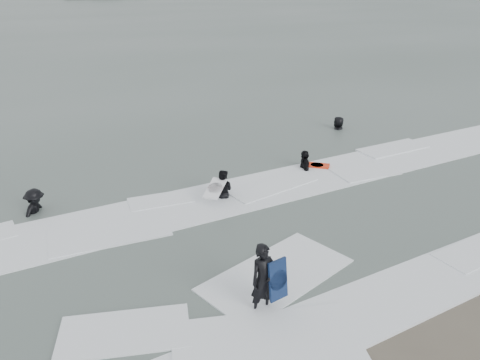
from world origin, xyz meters
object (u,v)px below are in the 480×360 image
surfer_centre (263,311)px  surfer_right_far (338,130)px  surfer_wading (223,198)px  surfer_right_near (304,169)px  surfer_breaker (37,214)px

surfer_centre → surfer_right_far: (10.09, 9.76, 0.00)m
surfer_wading → surfer_right_near: surfer_right_near is taller
surfer_centre → surfer_right_near: (5.71, 6.43, 0.00)m
surfer_centre → surfer_right_far: surfer_right_far is taller
surfer_centre → surfer_wading: (1.78, 5.66, 0.00)m
surfer_centre → surfer_right_far: size_ratio=0.97×
surfer_centre → surfer_breaker: 8.38m
surfer_wading → surfer_right_far: bearing=-120.4°
surfer_breaker → surfer_centre: bearing=-111.2°
surfer_wading → surfer_breaker: (-5.71, 1.74, 0.00)m
surfer_centre → surfer_breaker: bearing=115.4°
surfer_centre → surfer_right_near: size_ratio=0.91×
surfer_wading → surfer_right_near: bearing=-135.5°
surfer_wading → surfer_breaker: surfer_breaker is taller
surfer_breaker → surfer_right_near: (9.65, -0.96, 0.00)m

